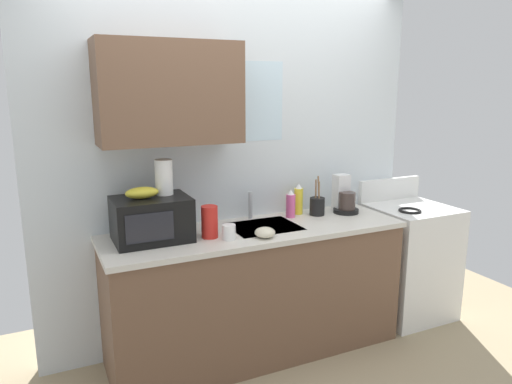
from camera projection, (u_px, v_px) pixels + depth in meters
kitchen_wall_assembly at (224, 155)px, 3.33m from camera, size 2.81×0.42×2.50m
counter_unit at (256, 290)px, 3.29m from camera, size 2.04×0.63×0.90m
sink_faucet at (250, 205)px, 3.41m from camera, size 0.03×0.03×0.19m
stove_range at (408, 260)px, 3.86m from camera, size 0.60×0.60×1.08m
microwave at (152, 219)px, 2.92m from camera, size 0.46×0.35×0.27m
banana_bunch at (142, 193)px, 2.87m from camera, size 0.20×0.11×0.07m
paper_towel_roll at (164, 177)px, 2.96m from camera, size 0.11×0.11×0.22m
coffee_maker at (344, 198)px, 3.59m from camera, size 0.19×0.21×0.28m
dish_soap_bottle_pink at (291, 204)px, 3.45m from camera, size 0.07×0.07×0.20m
dish_soap_bottle_yellow at (299, 200)px, 3.54m from camera, size 0.06×0.06×0.23m
cereal_canister at (210, 222)px, 2.99m from camera, size 0.10×0.10×0.20m
mug_white at (229, 232)px, 2.96m from camera, size 0.08×0.08×0.09m
utensil_crock at (317, 206)px, 3.52m from camera, size 0.11×0.11×0.29m
small_bowl at (265, 232)px, 3.00m from camera, size 0.13×0.13×0.06m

